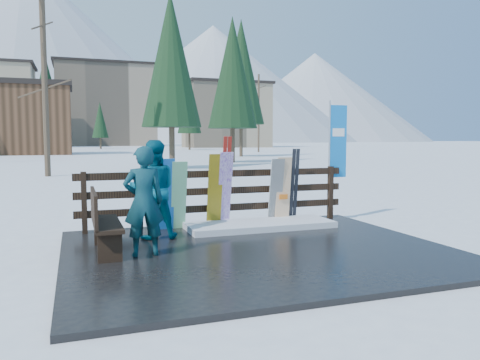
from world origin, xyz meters
name	(u,v)px	position (x,y,z in m)	size (l,w,h in m)	color
ground	(258,253)	(0.00, 0.00, 0.00)	(700.00, 700.00, 0.00)	white
deck	(258,251)	(0.00, 0.00, 0.04)	(6.00, 5.00, 0.08)	black
fence	(218,193)	(0.00, 2.20, 0.74)	(5.60, 0.10, 1.15)	black
snow_patch	(260,225)	(0.68, 1.60, 0.14)	(2.91, 1.00, 0.12)	white
bench	(102,220)	(-2.38, 0.52, 0.60)	(0.41, 1.50, 0.97)	black
snowboard_0	(167,195)	(-1.10, 1.98, 0.77)	(0.28, 0.03, 1.41)	blue
snowboard_1	(179,196)	(-0.86, 1.98, 0.74)	(0.29, 0.03, 1.35)	silver
snowboard_2	(215,191)	(-0.14, 1.98, 0.81)	(0.29, 0.03, 1.48)	yellow
snowboard_3	(225,189)	(0.06, 1.98, 0.83)	(0.27, 0.03, 1.52)	white
snowboard_4	(276,191)	(1.18, 1.98, 0.75)	(0.29, 0.03, 1.36)	black
snowboard_5	(283,190)	(1.35, 1.98, 0.77)	(0.31, 0.03, 1.38)	white
ski_pair_a	(226,181)	(0.11, 2.05, 0.98)	(0.16, 0.33, 1.81)	#9E1B13
ski_pair_b	(294,185)	(1.63, 2.05, 0.86)	(0.17, 0.19, 1.55)	black
rental_flag	(336,146)	(2.75, 2.25, 1.69)	(0.45, 0.04, 2.60)	silver
person_front	(144,201)	(-1.79, 0.14, 0.91)	(0.60, 0.40, 1.65)	#0F534F
person_back	(153,190)	(-1.46, 1.34, 0.95)	(0.84, 0.66, 1.74)	#05556F
resort_buildings	(89,107)	(1.03, 115.41, 9.81)	(73.00, 87.60, 22.60)	tan
trees	(127,104)	(3.16, 48.60, 5.91)	(42.28, 68.65, 13.62)	#382B1E
mountains	(59,66)	(-10.50, 328.41, 50.20)	(520.00, 260.00, 120.00)	white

